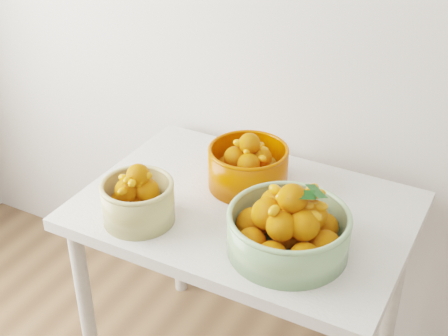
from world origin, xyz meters
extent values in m
cube|color=silver|center=(-0.39, 1.60, 0.73)|extent=(1.00, 0.70, 0.04)
cylinder|color=silver|center=(-0.83, 1.31, 0.35)|extent=(0.05, 0.05, 0.71)
cylinder|color=silver|center=(-0.83, 1.89, 0.35)|extent=(0.05, 0.05, 0.71)
cylinder|color=silver|center=(0.05, 1.89, 0.35)|extent=(0.05, 0.05, 0.71)
cylinder|color=tan|center=(-0.64, 1.39, 0.81)|extent=(0.22, 0.22, 0.12)
torus|color=tan|center=(-0.64, 1.39, 0.87)|extent=(0.22, 0.22, 0.02)
sphere|color=#D1660C|center=(-0.59, 1.39, 0.80)|extent=(0.07, 0.07, 0.07)
sphere|color=#D1660C|center=(-0.64, 1.44, 0.80)|extent=(0.07, 0.07, 0.07)
sphere|color=#E15C00|center=(-0.69, 1.38, 0.80)|extent=(0.07, 0.07, 0.07)
sphere|color=#E15C00|center=(-0.64, 1.33, 0.80)|extent=(0.07, 0.07, 0.07)
sphere|color=#E15C00|center=(-0.64, 1.39, 0.80)|extent=(0.07, 0.07, 0.07)
sphere|color=#E15C00|center=(-0.61, 1.40, 0.85)|extent=(0.07, 0.07, 0.07)
sphere|color=#E15C00|center=(-0.66, 1.37, 0.85)|extent=(0.07, 0.07, 0.07)
sphere|color=#E15C00|center=(-0.64, 1.39, 0.90)|extent=(0.07, 0.07, 0.07)
ellipsoid|color=orange|center=(-0.65, 1.39, 0.88)|extent=(0.05, 0.04, 0.04)
ellipsoid|color=orange|center=(-0.63, 1.38, 0.88)|extent=(0.04, 0.04, 0.03)
ellipsoid|color=orange|center=(-0.65, 1.34, 0.87)|extent=(0.03, 0.04, 0.03)
ellipsoid|color=orange|center=(-0.62, 1.34, 0.91)|extent=(0.04, 0.04, 0.03)
ellipsoid|color=orange|center=(-0.68, 1.39, 0.88)|extent=(0.04, 0.03, 0.03)
ellipsoid|color=orange|center=(-0.64, 1.35, 0.90)|extent=(0.03, 0.04, 0.04)
ellipsoid|color=orange|center=(-0.62, 1.38, 0.90)|extent=(0.04, 0.04, 0.04)
ellipsoid|color=orange|center=(-0.61, 1.40, 0.90)|extent=(0.04, 0.04, 0.03)
cylinder|color=#86AB77|center=(-0.19, 1.46, 0.81)|extent=(0.43, 0.43, 0.12)
torus|color=#86AB77|center=(-0.19, 1.46, 0.87)|extent=(0.44, 0.44, 0.02)
sphere|color=#E15C00|center=(-0.09, 1.45, 0.81)|extent=(0.09, 0.09, 0.09)
sphere|color=#E15C00|center=(-0.12, 1.54, 0.81)|extent=(0.08, 0.08, 0.08)
sphere|color=#E15C00|center=(-0.20, 1.57, 0.81)|extent=(0.08, 0.08, 0.08)
sphere|color=#E15C00|center=(-0.27, 1.54, 0.81)|extent=(0.08, 0.08, 0.08)
sphere|color=#E15C00|center=(-0.30, 1.46, 0.81)|extent=(0.09, 0.09, 0.09)
sphere|color=#E15C00|center=(-0.27, 1.38, 0.81)|extent=(0.08, 0.08, 0.08)
sphere|color=#E15C00|center=(-0.19, 1.35, 0.81)|extent=(0.08, 0.08, 0.08)
sphere|color=#E15C00|center=(-0.12, 1.38, 0.81)|extent=(0.08, 0.08, 0.08)
sphere|color=#E15C00|center=(-0.19, 1.46, 0.81)|extent=(0.08, 0.08, 0.08)
sphere|color=#E15C00|center=(-0.14, 1.49, 0.87)|extent=(0.09, 0.09, 0.09)
sphere|color=#E15C00|center=(-0.19, 1.52, 0.87)|extent=(0.09, 0.09, 0.09)
sphere|color=#E15C00|center=(-0.25, 1.49, 0.87)|extent=(0.09, 0.09, 0.09)
sphere|color=#E15C00|center=(-0.25, 1.43, 0.87)|extent=(0.09, 0.09, 0.09)
sphere|color=#E15C00|center=(-0.19, 1.40, 0.87)|extent=(0.08, 0.08, 0.08)
sphere|color=#E15C00|center=(-0.14, 1.43, 0.87)|extent=(0.09, 0.09, 0.09)
sphere|color=#E15C00|center=(-0.19, 1.46, 0.93)|extent=(0.08, 0.08, 0.08)
ellipsoid|color=orange|center=(-0.20, 1.46, 0.90)|extent=(0.05, 0.05, 0.03)
ellipsoid|color=orange|center=(-0.19, 1.46, 0.89)|extent=(0.05, 0.04, 0.04)
ellipsoid|color=orange|center=(-0.18, 1.46, 0.91)|extent=(0.05, 0.04, 0.04)
ellipsoid|color=orange|center=(-0.21, 1.45, 0.93)|extent=(0.05, 0.05, 0.03)
ellipsoid|color=orange|center=(-0.12, 1.45, 0.90)|extent=(0.05, 0.04, 0.04)
ellipsoid|color=orange|center=(-0.21, 1.39, 0.92)|extent=(0.04, 0.05, 0.04)
ellipsoid|color=orange|center=(-0.24, 1.47, 0.93)|extent=(0.05, 0.04, 0.04)
ellipsoid|color=orange|center=(-0.16, 1.52, 0.93)|extent=(0.05, 0.05, 0.04)
ellipsoid|color=orange|center=(-0.14, 1.52, 0.92)|extent=(0.05, 0.05, 0.03)
ellipsoid|color=orange|center=(-0.21, 1.45, 0.92)|extent=(0.05, 0.05, 0.04)
ellipsoid|color=orange|center=(-0.12, 1.48, 0.91)|extent=(0.05, 0.04, 0.04)
ellipsoid|color=orange|center=(-0.19, 1.43, 0.90)|extent=(0.04, 0.04, 0.04)
ellipsoid|color=orange|center=(-0.19, 1.46, 0.90)|extent=(0.05, 0.05, 0.04)
ellipsoid|color=orange|center=(-0.19, 1.46, 0.93)|extent=(0.05, 0.04, 0.04)
ellipsoid|color=orange|center=(-0.23, 1.46, 0.89)|extent=(0.04, 0.04, 0.03)
ellipsoid|color=orange|center=(-0.15, 1.47, 0.90)|extent=(0.05, 0.04, 0.04)
cylinder|color=#C03C00|center=(-0.44, 1.71, 0.82)|extent=(0.28, 0.28, 0.13)
torus|color=#C03C00|center=(-0.44, 1.71, 0.88)|extent=(0.28, 0.28, 0.01)
sphere|color=#D1660C|center=(-0.36, 1.71, 0.80)|extent=(0.08, 0.08, 0.08)
sphere|color=#D1660C|center=(-0.40, 1.77, 0.80)|extent=(0.07, 0.07, 0.07)
sphere|color=#E15C00|center=(-0.48, 1.77, 0.80)|extent=(0.08, 0.08, 0.08)
sphere|color=#E15C00|center=(-0.51, 1.71, 0.80)|extent=(0.07, 0.07, 0.07)
sphere|color=#E15C00|center=(-0.48, 1.64, 0.80)|extent=(0.08, 0.08, 0.08)
sphere|color=#E15C00|center=(-0.40, 1.64, 0.80)|extent=(0.07, 0.07, 0.07)
sphere|color=#E15C00|center=(-0.44, 1.71, 0.80)|extent=(0.07, 0.07, 0.07)
sphere|color=#E15C00|center=(-0.40, 1.73, 0.85)|extent=(0.07, 0.07, 0.07)
sphere|color=#E15C00|center=(-0.46, 1.74, 0.85)|extent=(0.07, 0.07, 0.07)
sphere|color=#E15C00|center=(-0.48, 1.69, 0.85)|extent=(0.07, 0.07, 0.07)
sphere|color=#E15C00|center=(-0.42, 1.67, 0.85)|extent=(0.07, 0.07, 0.07)
sphere|color=#E15C00|center=(-0.44, 1.71, 0.90)|extent=(0.07, 0.07, 0.07)
ellipsoid|color=orange|center=(-0.44, 1.71, 0.88)|extent=(0.04, 0.04, 0.03)
ellipsoid|color=orange|center=(-0.41, 1.72, 0.87)|extent=(0.04, 0.04, 0.04)
ellipsoid|color=orange|center=(-0.44, 1.69, 0.89)|extent=(0.04, 0.04, 0.03)
ellipsoid|color=orange|center=(-0.42, 1.72, 0.89)|extent=(0.04, 0.04, 0.03)
ellipsoid|color=orange|center=(-0.40, 1.73, 0.88)|extent=(0.04, 0.04, 0.04)
ellipsoid|color=orange|center=(-0.42, 1.75, 0.88)|extent=(0.04, 0.04, 0.02)
ellipsoid|color=orange|center=(-0.39, 1.70, 0.87)|extent=(0.04, 0.03, 0.03)
ellipsoid|color=orange|center=(-0.47, 1.70, 0.90)|extent=(0.04, 0.04, 0.04)
camera|label=1|loc=(0.29, 0.18, 1.84)|focal=50.00mm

